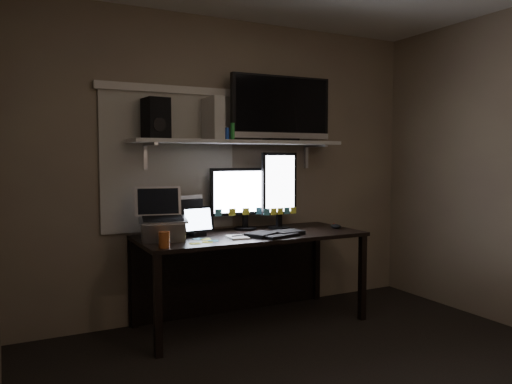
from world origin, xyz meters
TOP-DOWN VIEW (x-y plane):
  - back_wall at (0.00, 1.80)m, footprint 3.60×0.00m
  - window_blinds at (-0.55, 1.79)m, footprint 1.10×0.02m
  - desk at (0.00, 1.55)m, footprint 1.80×0.75m
  - wall_shelf at (0.00, 1.62)m, footprint 1.80×0.35m
  - monitor_landscape at (0.06, 1.66)m, footprint 0.61×0.12m
  - monitor_portrait at (0.35, 1.58)m, footprint 0.33×0.07m
  - keyboard at (0.13, 1.27)m, footprint 0.50×0.31m
  - mouse at (0.78, 1.36)m, footprint 0.08×0.12m
  - notepad at (-0.18, 1.29)m, footprint 0.16×0.21m
  - tablet at (-0.42, 1.51)m, footprint 0.28×0.14m
  - file_sorter at (-0.45, 1.66)m, footprint 0.25×0.16m
  - laptop at (-0.72, 1.43)m, footprint 0.39×0.34m
  - cup at (-0.80, 1.14)m, footprint 0.08×0.08m
  - sticky_notes at (-0.43, 1.29)m, footprint 0.39×0.34m
  - tv at (0.39, 1.62)m, footprint 0.92×0.19m
  - game_console at (-0.23, 1.64)m, footprint 0.09×0.28m
  - speaker at (-0.70, 1.65)m, footprint 0.19×0.22m
  - bottles at (-0.13, 1.59)m, footprint 0.22×0.07m

SIDE VIEW (x-z plane):
  - desk at x=0.00m, z-range 0.19..0.92m
  - sticky_notes at x=-0.43m, z-range 0.73..0.73m
  - notepad at x=-0.18m, z-range 0.73..0.74m
  - keyboard at x=0.13m, z-range 0.73..0.76m
  - mouse at x=0.78m, z-range 0.73..0.77m
  - cup at x=-0.80m, z-range 0.73..0.84m
  - tablet at x=-0.42m, z-range 0.73..0.96m
  - file_sorter at x=-0.45m, z-range 0.73..1.03m
  - laptop at x=-0.72m, z-range 0.73..1.12m
  - monitor_landscape at x=0.06m, z-range 0.73..1.26m
  - monitor_portrait at x=0.35m, z-range 0.73..1.39m
  - back_wall at x=0.00m, z-range -0.55..3.05m
  - window_blinds at x=-0.55m, z-range 0.75..1.85m
  - wall_shelf at x=0.00m, z-range 1.45..1.48m
  - bottles at x=-0.13m, z-range 1.48..1.62m
  - speaker at x=-0.70m, z-range 1.48..1.79m
  - game_console at x=-0.23m, z-range 1.48..1.82m
  - tv at x=0.39m, z-range 1.48..2.03m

